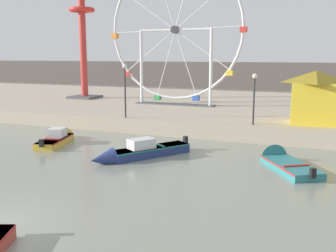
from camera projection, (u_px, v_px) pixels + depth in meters
The scene contains 10 objects.
quay_promenade at pixel (213, 107), 38.28m from camera, with size 110.00×24.79×1.04m, color tan.
distant_town_skyline at pixel (260, 76), 63.76m from camera, with size 140.00×3.00×4.40m, color #564C47.
motorboat_mustard_yellow at pixel (60, 138), 25.24m from camera, with size 2.27×4.71×1.33m.
motorboat_teal_painted at pixel (281, 161), 19.95m from camera, with size 3.75×4.67×1.46m.
motorboat_navy_blue at pixel (137, 152), 21.27m from camera, with size 4.18×5.47×1.31m.
ferris_wheel_white_frame at pixel (175, 32), 34.94m from camera, with size 12.83×1.20×13.00m.
drop_tower_red_tower at pixel (83, 35), 40.45m from camera, with size 2.80×2.80×13.64m.
carnival_booth_yellow_awning at pixel (315, 96), 25.80m from camera, with size 3.46×3.20×3.51m.
promenade_lamp_near at pixel (125, 83), 28.10m from camera, with size 0.32×0.32×3.88m.
promenade_lamp_far at pixel (254, 91), 25.24m from camera, with size 0.32×0.32×3.34m.
Camera 1 is at (10.05, -8.60, 5.54)m, focal length 41.80 mm.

